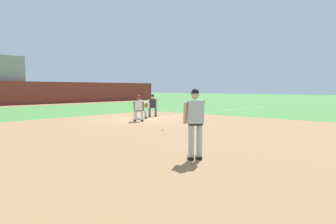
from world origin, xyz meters
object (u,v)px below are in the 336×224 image
first_baseman (141,107)px  pitcher (195,119)px  first_base_bag (140,119)px  umpire (153,104)px  baseball (163,130)px  baserunner (139,107)px

first_baseman → pitcher: bearing=-127.8°
first_base_bag → umpire: bearing=22.4°
first_baseman → umpire: 1.84m
pitcher → umpire: size_ratio=1.27×
pitcher → umpire: bearing=48.0°
baseball → first_baseman: size_ratio=0.06×
baseball → umpire: bearing=46.7°
pitcher → umpire: (8.78, 9.74, -0.27)m
baserunner → umpire: size_ratio=1.00×
pitcher → baseball: bearing=49.5°
pitcher → first_baseman: bearing=52.2°
first_base_bag → baserunner: baserunner is taller
first_baseman → baserunner: (-1.10, -0.91, 0.06)m
baseball → pitcher: bearing=-130.5°
first_base_bag → baserunner: 1.41m
baseball → umpire: 7.19m
first_baseman → baserunner: size_ratio=0.92×
baseball → first_baseman: bearing=55.0°
first_baseman → baserunner: bearing=-140.4°
first_base_bag → pitcher: 11.32m
first_base_bag → baseball: bearing=-124.2°
first_base_bag → first_baseman: 0.73m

